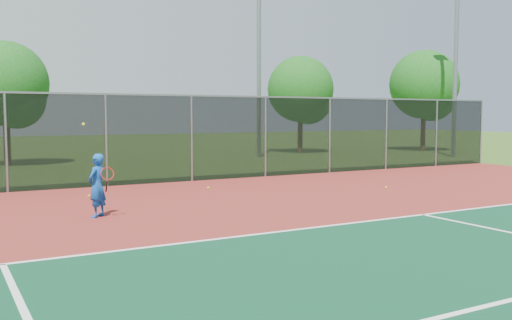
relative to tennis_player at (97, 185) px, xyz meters
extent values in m
plane|color=#315819|center=(4.67, -6.46, -0.75)|extent=(120.00, 120.00, 0.00)
cube|color=maroon|center=(4.67, -4.46, -0.74)|extent=(30.00, 20.00, 0.02)
cube|color=white|center=(6.67, -3.46, -0.72)|extent=(22.00, 0.10, 0.00)
cube|color=black|center=(4.67, 5.54, 0.77)|extent=(30.00, 0.04, 3.00)
cube|color=gray|center=(4.67, 5.54, 2.27)|extent=(30.00, 0.06, 0.06)
imported|color=#124CA9|center=(0.00, 0.00, 0.00)|extent=(0.62, 0.62, 1.45)
cylinder|color=black|center=(0.15, -0.25, -0.01)|extent=(0.03, 0.15, 0.27)
torus|color=#A51414|center=(0.15, -0.35, 0.29)|extent=(0.30, 0.13, 0.29)
sphere|color=#D3ED1B|center=(-0.25, 0.10, 1.39)|extent=(0.07, 0.07, 0.07)
sphere|color=#D3ED1B|center=(4.26, 3.27, -0.70)|extent=(0.07, 0.07, 0.07)
sphere|color=#D3ED1B|center=(0.57, 3.30, -0.70)|extent=(0.07, 0.07, 0.07)
sphere|color=#D3ED1B|center=(9.24, 0.62, -0.70)|extent=(0.07, 0.07, 0.07)
cylinder|color=gray|center=(12.45, 14.42, 5.43)|extent=(0.24, 0.24, 12.36)
cylinder|color=gray|center=(21.86, 9.13, 5.43)|extent=(0.24, 0.24, 12.36)
cylinder|color=#3A2715|center=(-0.30, 15.45, 0.34)|extent=(0.30, 0.30, 2.19)
sphere|color=#155117|center=(-0.30, 15.45, 3.02)|extent=(3.89, 3.89, 3.89)
sphere|color=#155117|center=(0.10, 15.15, 2.29)|extent=(2.67, 2.67, 2.67)
cylinder|color=#3A2715|center=(16.37, 16.17, 0.38)|extent=(0.30, 0.30, 2.27)
sphere|color=#155117|center=(16.37, 16.17, 3.16)|extent=(4.03, 4.03, 4.03)
sphere|color=#155117|center=(16.77, 15.87, 2.40)|extent=(2.77, 2.77, 2.77)
cylinder|color=#3A2715|center=(24.45, 13.93, 0.50)|extent=(0.30, 0.30, 2.49)
sphere|color=#155117|center=(24.45, 13.93, 3.54)|extent=(4.43, 4.43, 4.43)
sphere|color=#155117|center=(24.85, 13.63, 2.71)|extent=(3.05, 3.05, 3.05)
camera|label=1|loc=(-3.16, -12.98, 1.60)|focal=40.00mm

